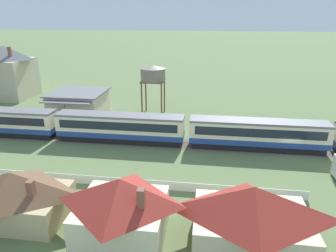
# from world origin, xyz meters

# --- Properties ---
(ground_plane) EXTENTS (600.00, 600.00, 0.00)m
(ground_plane) POSITION_xyz_m (0.00, 0.00, 0.00)
(ground_plane) COLOR #607547
(passenger_train) EXTENTS (76.63, 3.03, 4.14)m
(passenger_train) POSITION_xyz_m (-13.42, 0.78, 2.29)
(passenger_train) COLOR #234293
(passenger_train) RESTS_ON ground_plane
(railway_track) EXTENTS (113.81, 3.60, 0.04)m
(railway_track) POSITION_xyz_m (-14.12, 0.78, 0.01)
(railway_track) COLOR #665B51
(railway_track) RESTS_ON ground_plane
(station_building) EXTENTS (9.33, 9.83, 4.78)m
(station_building) POSITION_xyz_m (-33.61, 10.17, 2.42)
(station_building) COLOR beige
(station_building) RESTS_ON ground_plane
(station_house_grey_roof) EXTENTS (9.90, 9.92, 11.23)m
(station_house_grey_roof) POSITION_xyz_m (-54.31, 21.39, 5.79)
(station_house_grey_roof) COLOR #BCB293
(station_house_grey_roof) RESTS_ON ground_plane
(water_tower) EXTENTS (4.64, 4.64, 9.01)m
(water_tower) POSITION_xyz_m (-20.86, 13.98, 7.46)
(water_tower) COLOR brown
(water_tower) RESTS_ON ground_plane
(cottage_brown_roof) EXTENTS (9.82, 5.98, 4.62)m
(cottage_brown_roof) POSITION_xyz_m (-27.81, -17.49, 2.40)
(cottage_brown_roof) COLOR tan
(cottage_brown_roof) RESTS_ON ground_plane
(cottage_red_roof) EXTENTS (7.49, 6.55, 5.66)m
(cottage_red_roof) POSITION_xyz_m (-17.46, -18.89, 2.94)
(cottage_red_roof) COLOR beige
(cottage_red_roof) RESTS_ON ground_plane
(cottage_red_roof_2) EXTENTS (9.88, 6.58, 5.18)m
(cottage_red_roof_2) POSITION_xyz_m (-7.08, -17.86, 2.69)
(cottage_red_roof_2) COLOR beige
(cottage_red_roof_2) RESTS_ON ground_plane
(picket_fence_front) EXTENTS (45.51, 0.06, 1.05)m
(picket_fence_front) POSITION_xyz_m (-23.26, -11.19, 0.53)
(picket_fence_front) COLOR white
(picket_fence_front) RESTS_ON ground_plane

